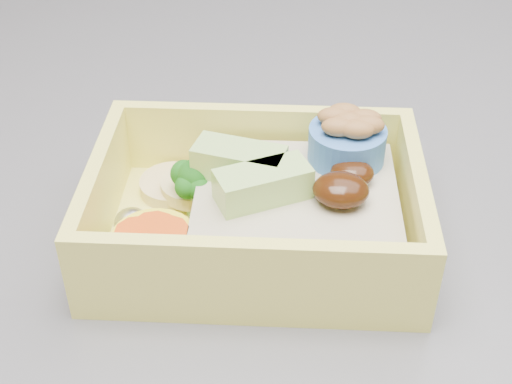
{
  "coord_description": "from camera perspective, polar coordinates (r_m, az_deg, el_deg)",
  "views": [
    {
      "loc": [
        -0.1,
        -0.56,
        1.22
      ],
      "look_at": [
        -0.14,
        -0.22,
        0.96
      ],
      "focal_mm": 50.0,
      "sensor_mm": 36.0,
      "label": 1
    }
  ],
  "objects": [
    {
      "name": "bento_box",
      "position": [
        0.44,
        0.83,
        -1.2
      ],
      "size": [
        0.21,
        0.15,
        0.07
      ],
      "rotation": [
        0.0,
        0.0,
        0.04
      ],
      "color": "#F7EF66",
      "rests_on": "island"
    }
  ]
}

